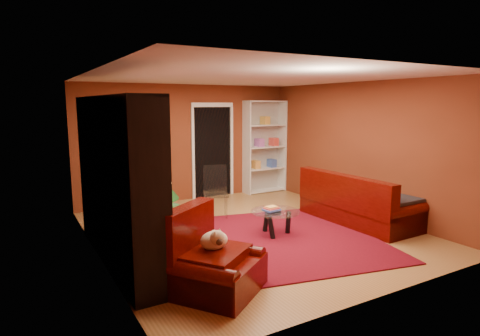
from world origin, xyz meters
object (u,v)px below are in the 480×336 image
armchair (216,259)px  sofa (359,197)px  media_unit (117,181)px  dog (214,240)px  coffee_table (275,223)px  acrylic_chair (216,195)px  christmas_tree (148,162)px  gift_box_green (171,210)px  gift_box_red (160,200)px  gift_box_teal (125,209)px  white_bookshelf (265,147)px  rug (288,238)px

armchair → sofa: (3.54, 1.20, 0.07)m
media_unit → sofa: bearing=-5.1°
dog → coffee_table: bearing=0.4°
dog → sofa: size_ratio=0.18×
sofa → coffee_table: sofa is taller
dog → acrylic_chair: size_ratio=0.45×
christmas_tree → gift_box_green: bearing=-67.8°
gift_box_red → armchair: armchair is taller
christmas_tree → dog: (-0.40, -3.78, -0.43)m
coffee_table → christmas_tree: bearing=118.4°
gift_box_green → armchair: armchair is taller
gift_box_teal → coffee_table: bearing=-51.5°
media_unit → gift_box_teal: (0.62, 2.23, -1.00)m
media_unit → gift_box_red: size_ratio=14.87×
media_unit → armchair: media_unit is taller
media_unit → dog: (0.76, -1.43, -0.54)m
gift_box_green → gift_box_teal: bearing=149.3°
gift_box_teal → white_bookshelf: (3.61, 0.54, 0.98)m
coffee_table → acrylic_chair: bearing=104.9°
media_unit → coffee_table: 2.69m
gift_box_teal → acrylic_chair: size_ratio=0.31×
gift_box_red → sofa: size_ratio=0.09×
dog → sofa: (3.53, 1.13, -0.12)m
dog → gift_box_red: bearing=44.2°
media_unit → gift_box_teal: size_ratio=10.68×
christmas_tree → acrylic_chair: bearing=-47.6°
dog → christmas_tree: bearing=48.4°
rug → gift_box_red: bearing=109.0°
media_unit → armchair: size_ratio=2.89×
christmas_tree → armchair: size_ratio=2.06×
armchair → gift_box_teal: bearing=56.5°
white_bookshelf → coffee_table: white_bookshelf is taller
gift_box_teal → sofa: size_ratio=0.13×
gift_box_teal → armchair: size_ratio=0.27×
coffee_table → gift_box_green: bearing=120.1°
gift_box_green → sofa: (2.90, -2.07, 0.35)m
rug → christmas_tree: (-1.44, 2.75, 1.01)m
christmas_tree → gift_box_teal: christmas_tree is taller
acrylic_chair → gift_box_red: bearing=135.9°
gift_box_green → coffee_table: size_ratio=0.30×
rug → gift_box_red: gift_box_red is taller
gift_box_teal → acrylic_chair: acrylic_chair is taller
armchair → coffee_table: size_ratio=1.26×
christmas_tree → coffee_table: size_ratio=2.60×
christmas_tree → sofa: (3.13, -2.65, -0.55)m
media_unit → dog: bearing=-63.0°
armchair → acrylic_chair: bearing=28.0°
media_unit → christmas_tree: bearing=62.7°
sofa → armchair: bearing=107.7°
christmas_tree → rug: bearing=-62.4°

